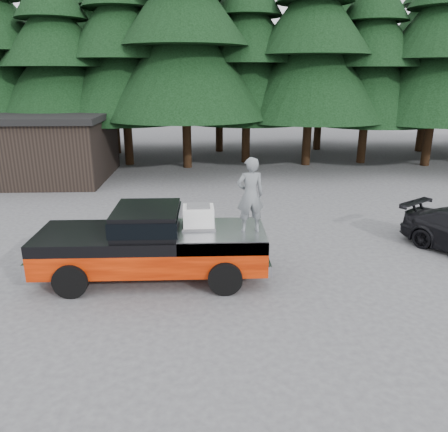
{
  "coord_description": "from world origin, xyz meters",
  "views": [
    {
      "loc": [
        0.14,
        -10.53,
        5.12
      ],
      "look_at": [
        0.55,
        0.0,
        1.7
      ],
      "focal_mm": 35.0,
      "sensor_mm": 36.0,
      "label": 1
    }
  ],
  "objects_px": {
    "air_compressor": "(199,217)",
    "man_on_bed": "(250,195)",
    "utility_building": "(27,146)",
    "pickup_truck": "(153,254)"
  },
  "relations": [
    {
      "from": "air_compressor",
      "to": "man_on_bed",
      "type": "relative_size",
      "value": 0.41
    },
    {
      "from": "man_on_bed",
      "to": "utility_building",
      "type": "distance_m",
      "value": 15.85
    },
    {
      "from": "air_compressor",
      "to": "man_on_bed",
      "type": "bearing_deg",
      "value": -16.59
    },
    {
      "from": "air_compressor",
      "to": "utility_building",
      "type": "distance_m",
      "value": 14.77
    },
    {
      "from": "pickup_truck",
      "to": "air_compressor",
      "type": "distance_m",
      "value": 1.54
    },
    {
      "from": "air_compressor",
      "to": "utility_building",
      "type": "relative_size",
      "value": 0.09
    },
    {
      "from": "man_on_bed",
      "to": "pickup_truck",
      "type": "bearing_deg",
      "value": -11.86
    },
    {
      "from": "utility_building",
      "to": "man_on_bed",
      "type": "bearing_deg",
      "value": -49.94
    },
    {
      "from": "pickup_truck",
      "to": "air_compressor",
      "type": "xyz_separation_m",
      "value": [
        1.21,
        0.17,
        0.93
      ]
    },
    {
      "from": "air_compressor",
      "to": "man_on_bed",
      "type": "xyz_separation_m",
      "value": [
        1.3,
        -0.34,
        0.68
      ]
    }
  ]
}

